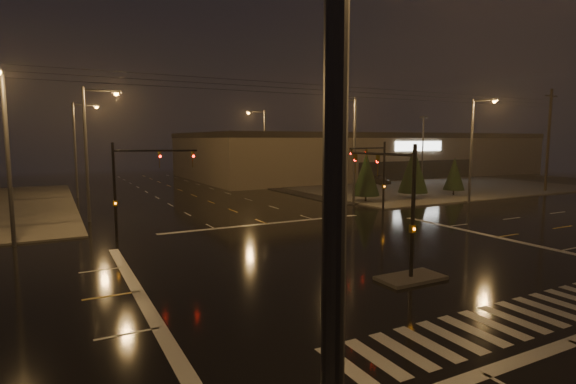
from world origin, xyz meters
name	(u,v)px	position (x,y,z in m)	size (l,w,h in m)	color
ground	(357,259)	(0.00, 0.00, 0.00)	(140.00, 140.00, 0.00)	black
sidewalk_ne	(401,183)	(30.00, 30.00, 0.06)	(36.00, 36.00, 0.12)	#4C4944
median_island	(411,278)	(0.00, -4.00, 0.07)	(3.00, 1.60, 0.15)	#4C4944
crosswalk	(513,319)	(0.00, -9.00, 0.01)	(15.00, 2.60, 0.01)	beige
stop_bar_near	(572,342)	(0.00, -11.00, 0.01)	(16.00, 0.50, 0.01)	beige
stop_bar_far	(267,224)	(0.00, 11.00, 0.01)	(16.00, 0.50, 0.01)	beige
parking_lot	(437,183)	(35.00, 28.00, 0.04)	(50.00, 24.00, 0.08)	black
retail_building	(361,153)	(35.00, 45.99, 3.84)	(60.20, 28.30, 7.20)	#766954
signal_mast_median	(399,194)	(0.00, -3.07, 3.75)	(0.25, 4.59, 6.00)	black
signal_mast_ne	(377,169)	(9.50, 10.14, 3.79)	(4.84, 1.86, 6.00)	black
signal_mast_nw	(132,179)	(-9.50, 10.14, 3.79)	(4.84, 1.86, 6.00)	black
streetlight_0	(362,179)	(-11.18, -15.00, 5.80)	(2.77, 0.32, 10.00)	#38383A
streetlight_1	(90,145)	(-11.18, 18.00, 5.80)	(2.77, 0.32, 10.00)	#38383A
streetlight_2	(78,143)	(-11.18, 34.00, 5.80)	(2.77, 0.32, 10.00)	#38383A
streetlight_3	(352,144)	(11.18, 16.00, 5.80)	(2.77, 0.32, 10.00)	#38383A
streetlight_4	(263,142)	(11.18, 36.00, 5.80)	(2.77, 0.32, 10.00)	#38383A
streetlight_5	(7,146)	(-16.00, 11.18, 5.80)	(0.32, 2.77, 10.00)	#38383A
streetlight_6	(474,143)	(22.00, 11.18, 5.80)	(0.32, 2.77, 10.00)	#38383A
utility_pole_1	(335,140)	(8.00, 14.00, 6.13)	(2.20, 0.32, 12.00)	black
utility_pole_2	(548,140)	(38.00, 14.00, 6.13)	(2.20, 0.32, 12.00)	black
conifer_0	(366,174)	(13.48, 16.71, 2.80)	(2.70, 2.70, 4.91)	black
conifer_1	(414,170)	(19.30, 16.34, 3.08)	(3.04, 3.04, 5.46)	black
conifer_2	(454,174)	(25.03, 16.12, 2.46)	(2.26, 2.26, 4.24)	black
car_parked	(379,179)	(26.19, 30.13, 0.70)	(1.64, 4.09, 1.39)	black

